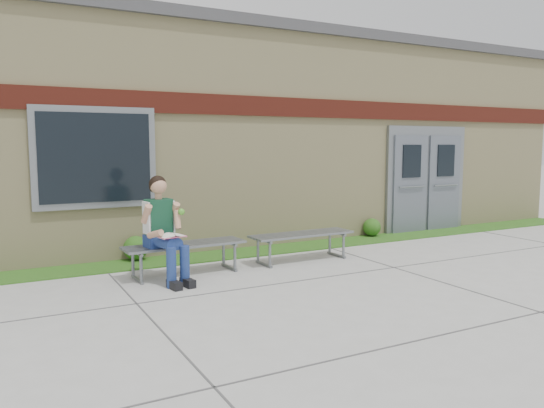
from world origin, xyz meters
TOP-DOWN VIEW (x-y plane):
  - ground at (0.00, 0.00)m, footprint 80.00×80.00m
  - grass_strip at (0.00, 2.60)m, footprint 16.00×0.80m
  - school_building at (-0.00, 5.99)m, footprint 16.20×6.22m
  - bench_left at (-2.01, 1.60)m, footprint 1.81×0.58m
  - bench_right at (-0.01, 1.60)m, footprint 1.79×0.54m
  - girl at (-2.38, 1.38)m, footprint 0.58×0.94m
  - shrub_mid at (-2.43, 2.85)m, footprint 0.40×0.40m
  - shrub_east at (2.44, 2.85)m, footprint 0.37×0.37m

SIDE VIEW (x-z plane):
  - ground at x=0.00m, z-range 0.00..0.00m
  - grass_strip at x=0.00m, z-range 0.00..0.02m
  - shrub_east at x=2.44m, z-range 0.02..0.39m
  - shrub_mid at x=-2.43m, z-range 0.02..0.42m
  - bench_right at x=-0.01m, z-range 0.13..0.59m
  - bench_left at x=-2.01m, z-range 0.13..0.59m
  - girl at x=-2.38m, z-range 0.02..1.49m
  - school_building at x=0.00m, z-range 0.00..4.20m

